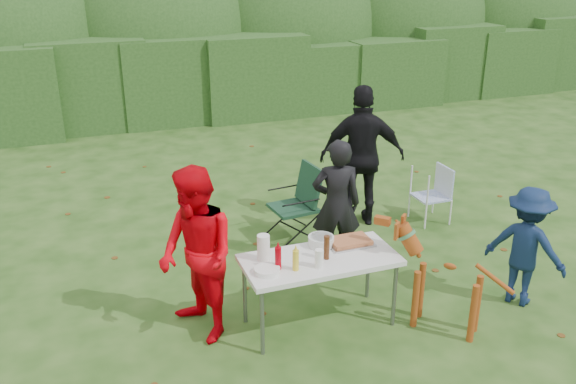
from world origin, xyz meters
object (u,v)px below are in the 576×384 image
object	(u,v)px
person_red_jacket	(197,256)
dog	(448,282)
ketchup_bottle	(278,258)
beer_bottle	(327,247)
folding_table	(320,263)
person_cook	(336,205)
mustard_bottle	(296,260)
child	(526,247)
lawn_chair	(431,194)
person_black_puffy	(362,156)
paper_towel_roll	(263,248)
camping_chair	(293,203)

from	to	relation	value
person_red_jacket	dog	size ratio (longest dim) A/B	1.54
ketchup_bottle	beer_bottle	world-z (taller)	beer_bottle
folding_table	person_cook	distance (m)	1.24
folding_table	ketchup_bottle	bearing A→B (deg)	-171.72
folding_table	mustard_bottle	world-z (taller)	mustard_bottle
child	dog	xyz separation A→B (m)	(-1.03, -0.16, -0.12)
mustard_bottle	person_red_jacket	bearing A→B (deg)	155.28
mustard_bottle	ketchup_bottle	bearing A→B (deg)	152.45
child	lawn_chair	distance (m)	2.13
person_cook	ketchup_bottle	bearing A→B (deg)	60.98
lawn_chair	beer_bottle	bearing A→B (deg)	37.28
person_black_puffy	ketchup_bottle	distance (m)	2.84
child	ketchup_bottle	size ratio (longest dim) A/B	5.86
mustard_bottle	folding_table	bearing A→B (deg)	24.77
person_red_jacket	paper_towel_roll	world-z (taller)	person_red_jacket
person_red_jacket	mustard_bottle	distance (m)	0.92
person_cook	ketchup_bottle	size ratio (longest dim) A/B	7.06
person_black_puffy	ketchup_bottle	world-z (taller)	person_black_puffy
folding_table	mustard_bottle	bearing A→B (deg)	-155.23
child	beer_bottle	size ratio (longest dim) A/B	5.37
person_cook	person_black_puffy	distance (m)	1.30
person_cook	mustard_bottle	bearing A→B (deg)	66.84
camping_chair	ketchup_bottle	size ratio (longest dim) A/B	4.44
child	ketchup_bottle	world-z (taller)	child
lawn_chair	ketchup_bottle	world-z (taller)	ketchup_bottle
person_red_jacket	mustard_bottle	size ratio (longest dim) A/B	8.51
mustard_bottle	child	bearing A→B (deg)	-4.77
mustard_bottle	dog	bearing A→B (deg)	-14.23
person_black_puffy	lawn_chair	xyz separation A→B (m)	(0.92, -0.29, -0.56)
person_black_puffy	child	size ratio (longest dim) A/B	1.47
person_cook	beer_bottle	size ratio (longest dim) A/B	6.47
beer_bottle	ketchup_bottle	bearing A→B (deg)	-176.76
person_red_jacket	person_black_puffy	world-z (taller)	person_black_puffy
child	person_red_jacket	bearing A→B (deg)	46.84
person_red_jacket	camping_chair	bearing A→B (deg)	119.47
ketchup_bottle	beer_bottle	size ratio (longest dim) A/B	0.92
mustard_bottle	paper_towel_roll	bearing A→B (deg)	127.82
person_cook	person_black_puffy	world-z (taller)	person_black_puffy
folding_table	ketchup_bottle	world-z (taller)	ketchup_bottle
person_black_puffy	mustard_bottle	size ratio (longest dim) A/B	9.47
paper_towel_roll	beer_bottle	bearing A→B (deg)	-17.30
person_red_jacket	lawn_chair	distance (m)	3.86
camping_chair	lawn_chair	bearing A→B (deg)	169.95
person_black_puffy	beer_bottle	size ratio (longest dim) A/B	7.89
person_red_jacket	beer_bottle	distance (m)	1.22
person_red_jacket	beer_bottle	world-z (taller)	person_red_jacket
folding_table	child	size ratio (longest dim) A/B	1.16
child	person_cook	bearing A→B (deg)	14.23
ketchup_bottle	beer_bottle	bearing A→B (deg)	3.24
folding_table	dog	world-z (taller)	dog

